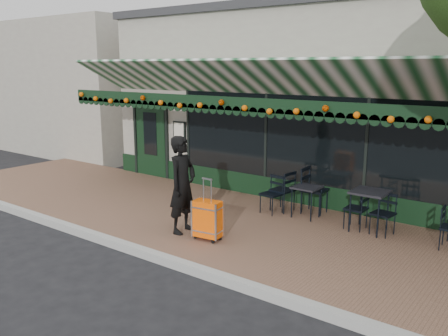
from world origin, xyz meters
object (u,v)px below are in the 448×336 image
Objects in this scene: cafe_table_a at (370,195)px; chair_a_front at (383,214)px; suitcase at (208,220)px; chair_b_left at (282,191)px; woman at (182,185)px; chair_b_front at (272,195)px; cafe_table_b at (307,190)px; chair_b_right at (315,190)px; chair_a_left at (356,209)px.

chair_a_front is (0.27, -0.03, -0.32)m from cafe_table_a.
suitcase reaches higher than chair_b_left.
woman is 2.18m from chair_b_front.
chair_b_left is (-0.62, 0.08, -0.14)m from cafe_table_b.
chair_b_right is at bearing 86.96° from cafe_table_b.
cafe_table_b is (1.44, 2.20, -0.33)m from woman.
chair_a_front is at bearing 88.90° from chair_a_left.
chair_b_front is at bearing -11.51° from chair_b_left.
chair_b_right is at bearing -110.97° from chair_a_left.
chair_b_left is (0.19, 2.33, 0.07)m from suitcase.
cafe_table_a is 0.97× the size of chair_b_front.
woman reaches higher than suitcase.
woman is 2.80× the size of cafe_table_b.
cafe_table_a is 0.88× the size of chair_b_left.
suitcase reaches higher than chair_b_right.
woman is at bearing -50.08° from chair_a_left.
suitcase reaches higher than chair_b_front.
woman is 2.94m from chair_b_right.
chair_b_left is at bearing -95.59° from chair_a_left.
chair_a_left is 1.72m from chair_b_left.
chair_b_right is (-1.08, 0.42, 0.10)m from chair_a_left.
suitcase is 1.43× the size of chair_a_left.
chair_a_left is at bearing 12.78° from chair_b_front.
chair_a_front is (1.61, -0.10, -0.19)m from cafe_table_b.
chair_b_front reaches higher than chair_a_front.
chair_b_right is at bearing 117.91° from chair_b_left.
chair_b_right reaches higher than chair_a_left.
cafe_table_b is 1.63m from chair_a_front.
cafe_table_b is 0.73× the size of chair_b_left.
chair_a_left is 0.88× the size of chair_b_left.
cafe_table_a is at bearing 12.86° from chair_b_front.
woman is 2.32× the size of chair_a_left.
chair_b_front is at bearing -86.08° from chair_a_left.
chair_b_right is at bearing -36.36° from woman.
chair_a_left is at bearing -4.72° from cafe_table_b.
chair_b_front reaches higher than chair_a_left.
chair_a_front is 0.79× the size of chair_b_right.
cafe_table_a is 0.79× the size of chair_b_right.
chair_b_front is at bearing 123.27° from chair_b_right.
chair_b_right reaches higher than chair_b_front.
chair_a_left is at bearing -172.63° from chair_a_front.
chair_b_right is (-1.32, 0.40, -0.21)m from cafe_table_a.
chair_a_left is at bearing 40.51° from suitcase.
cafe_table_a is at bearing 37.30° from suitcase.
chair_b_right is 1.23× the size of chair_b_front.
woman is 2.65m from cafe_table_b.
suitcase is 2.05m from chair_b_front.
cafe_table_b is (0.81, 2.25, 0.21)m from suitcase.
chair_b_left is at bearing 80.69° from chair_b_front.
chair_b_left is 0.31m from chair_b_front.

